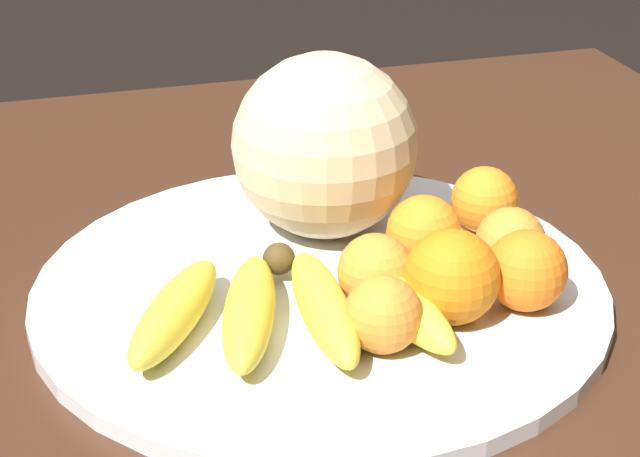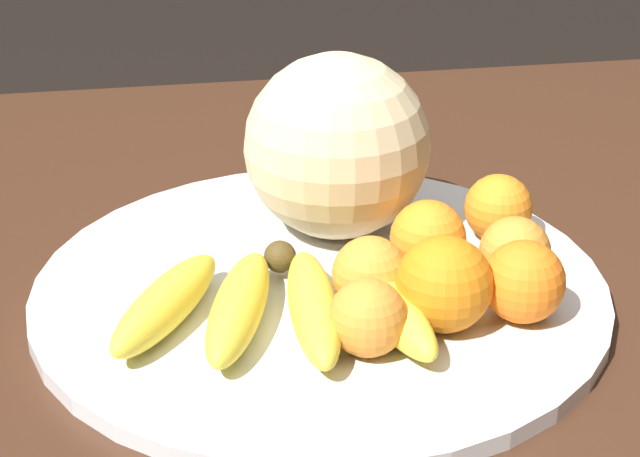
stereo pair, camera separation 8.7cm
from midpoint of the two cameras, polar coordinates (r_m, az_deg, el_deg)
name	(u,v)px [view 1 (the left image)]	position (r m, az deg, el deg)	size (l,w,h in m)	color
kitchen_table	(267,375)	(0.97, -5.44, -7.89)	(1.23, 1.07, 0.73)	#3D2316
fruit_bowl	(320,289)	(0.89, -2.78, -3.32)	(0.48, 0.48, 0.01)	silver
melon	(325,146)	(0.94, -2.39, 4.39)	(0.17, 0.17, 0.17)	beige
banana_bunch	(287,306)	(0.82, -4.80, -4.24)	(0.26, 0.19, 0.04)	#473819
orange_front_left	(452,277)	(0.82, 4.07, -2.69)	(0.08, 0.08, 0.08)	orange
orange_front_right	(510,242)	(0.90, 7.42, -0.79)	(0.06, 0.06, 0.06)	orange
orange_mid_center	(424,232)	(0.90, 2.83, -0.28)	(0.06, 0.06, 0.06)	orange
orange_back_left	(484,200)	(0.97, 6.25, 1.48)	(0.06, 0.06, 0.06)	orange
orange_back_right	(526,271)	(0.85, 8.10, -2.32)	(0.07, 0.07, 0.07)	orange
orange_top_small	(383,315)	(0.79, 0.24, -4.70)	(0.06, 0.06, 0.06)	orange
orange_side_extra	(376,271)	(0.84, 0.05, -2.38)	(0.06, 0.06, 0.06)	orange
produce_tag	(382,276)	(0.90, 0.58, -2.63)	(0.07, 0.07, 0.00)	white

